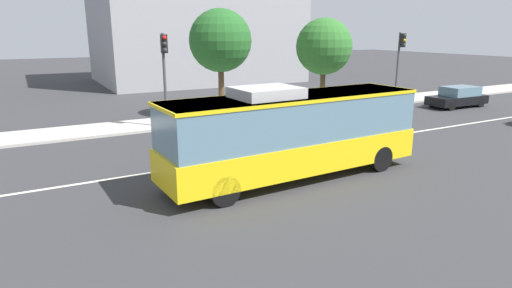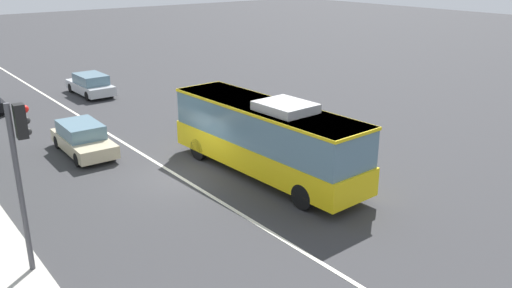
# 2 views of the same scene
# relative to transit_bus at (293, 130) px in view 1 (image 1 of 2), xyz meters

# --- Properties ---
(ground_plane) EXTENTS (160.00, 160.00, 0.00)m
(ground_plane) POSITION_rel_transit_bus_xyz_m (2.13, 3.05, -1.81)
(ground_plane) COLOR #333335
(sidewalk_kerb) EXTENTS (80.00, 3.18, 0.14)m
(sidewalk_kerb) POSITION_rel_transit_bus_xyz_m (2.13, 11.46, -1.74)
(sidewalk_kerb) COLOR #B2ADA3
(sidewalk_kerb) RESTS_ON ground_plane
(lane_centre_line) EXTENTS (76.00, 0.16, 0.01)m
(lane_centre_line) POSITION_rel_transit_bus_xyz_m (2.13, 3.05, -1.80)
(lane_centre_line) COLOR silver
(lane_centre_line) RESTS_ON ground_plane
(transit_bus) EXTENTS (10.09, 2.91, 3.46)m
(transit_bus) POSITION_rel_transit_bus_xyz_m (0.00, 0.00, 0.00)
(transit_bus) COLOR yellow
(transit_bus) RESTS_ON ground_plane
(sedan_beige) EXTENTS (4.55, 1.93, 1.46)m
(sedan_beige) POSITION_rel_transit_bus_xyz_m (7.50, 5.17, -1.09)
(sedan_beige) COLOR #C6B793
(sedan_beige) RESTS_ON ground_plane
(sedan_black) EXTENTS (4.56, 1.94, 1.46)m
(sedan_black) POSITION_rel_transit_bus_xyz_m (18.84, 7.23, -1.09)
(sedan_black) COLOR black
(sedan_black) RESTS_ON ground_plane
(traffic_light_near_corner) EXTENTS (0.33, 0.62, 5.20)m
(traffic_light_near_corner) POSITION_rel_transit_bus_xyz_m (15.72, 10.02, 1.75)
(traffic_light_near_corner) COLOR #47474C
(traffic_light_near_corner) RESTS_ON ground_plane
(traffic_light_mid_block) EXTENTS (0.34, 0.62, 5.20)m
(traffic_light_mid_block) POSITION_rel_transit_bus_xyz_m (-1.66, 10.03, 1.75)
(traffic_light_mid_block) COLOR #47474C
(traffic_light_mid_block) RESTS_ON ground_plane
(street_tree_kerbside_left) EXTENTS (3.80, 3.80, 6.18)m
(street_tree_kerbside_left) POSITION_rel_transit_bus_xyz_m (9.78, 11.21, 2.45)
(street_tree_kerbside_left) COLOR #4C3823
(street_tree_kerbside_left) RESTS_ON ground_plane
(street_tree_kerbside_centre) EXTENTS (3.83, 3.83, 6.65)m
(street_tree_kerbside_centre) POSITION_rel_transit_bus_xyz_m (2.48, 11.96, 2.90)
(street_tree_kerbside_centre) COLOR #4C3823
(street_tree_kerbside_centre) RESTS_ON ground_plane
(office_block_background) EXTENTS (20.15, 14.46, 13.60)m
(office_block_background) POSITION_rel_transit_bus_xyz_m (8.61, 32.45, 4.99)
(office_block_background) COLOR #939399
(office_block_background) RESTS_ON ground_plane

